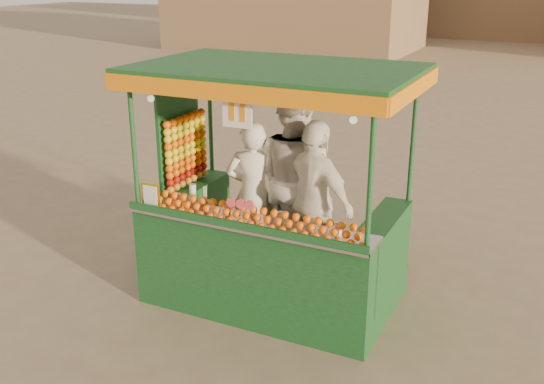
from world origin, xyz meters
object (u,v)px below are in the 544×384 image
at_px(vendor_middle, 294,178).
at_px(vendor_right, 315,202).
at_px(vendor_left, 253,194).
at_px(juice_cart, 265,230).

distance_m(vendor_middle, vendor_right, 0.46).
height_order(vendor_left, vendor_middle, vendor_middle).
height_order(vendor_middle, vendor_right, vendor_middle).
height_order(juice_cart, vendor_right, juice_cart).
bearing_deg(juice_cart, vendor_right, 21.68).
relative_size(vendor_left, vendor_right, 0.94).
bearing_deg(vendor_left, vendor_right, 153.27).
bearing_deg(vendor_right, vendor_left, 17.29).
height_order(vendor_left, vendor_right, vendor_right).
distance_m(juice_cart, vendor_left, 0.45).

